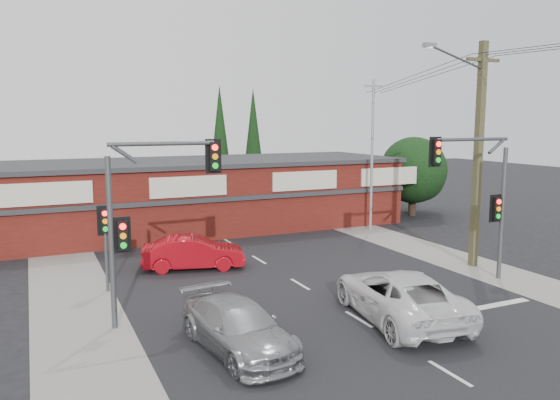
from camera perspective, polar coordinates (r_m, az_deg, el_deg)
name	(u,v)px	position (r m, az deg, el deg)	size (l,w,h in m)	color
ground	(349,313)	(19.31, 7.18, -11.68)	(120.00, 120.00, 0.00)	black
road_strip	(286,276)	(23.48, 0.66, -7.97)	(14.00, 70.00, 0.01)	black
verge_left	(74,304)	(21.42, -20.69, -10.11)	(3.00, 70.00, 0.02)	gray
verge_right	(442,256)	(28.07, 16.61, -5.60)	(3.00, 70.00, 0.02)	gray
stop_line	(458,312)	(20.22, 18.12, -11.06)	(6.50, 0.35, 0.01)	silver
white_suv	(399,295)	(18.86, 12.33, -9.66)	(2.73, 5.92, 1.65)	silver
silver_suv	(238,327)	(16.12, -4.41, -13.05)	(1.99, 4.89, 1.42)	gray
red_sedan	(193,253)	(24.75, -9.03, -5.45)	(1.57, 4.51, 1.49)	#AA0A14
lane_dashes	(300,284)	(22.36, 2.11, -8.78)	(0.12, 45.00, 0.01)	silver
shop_building	(188,194)	(33.78, -9.63, 0.60)	(27.30, 8.40, 4.22)	#4C130F
tree_cluster	(411,174)	(39.45, 13.56, 2.68)	(5.90, 5.10, 5.50)	#2D2116
conifer_near	(220,136)	(41.52, -6.28, 6.70)	(1.80, 1.80, 9.25)	#2D2116
conifer_far	(253,135)	(44.61, -2.81, 6.84)	(1.80, 1.80, 9.25)	#2D2116
traffic_mast_left	(145,205)	(17.86, -13.97, -0.47)	(3.77, 0.27, 5.97)	#47494C
traffic_mast_right	(483,187)	(23.42, 20.44, 1.32)	(3.96, 0.27, 5.97)	#47494C
pedestal_signal	(105,231)	(21.91, -17.81, -3.08)	(0.55, 0.27, 3.38)	#47494C
utility_pole	(476,148)	(25.77, 19.84, 5.17)	(4.38, 0.59, 10.00)	brown
steel_pole	(372,152)	(33.19, 9.59, 4.92)	(1.20, 0.16, 9.00)	gray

